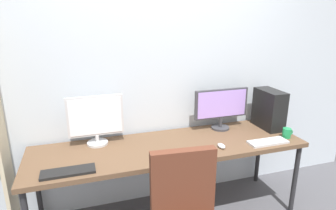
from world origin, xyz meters
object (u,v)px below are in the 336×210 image
keyboard_right (268,142)px  computer_mouse (221,146)px  desk (170,150)px  coffee_mug (287,133)px  monitor_left (96,119)px  monitor_right (221,106)px  keyboard_left (68,172)px  keyboard_center (179,155)px  pc_tower (269,109)px

keyboard_right → computer_mouse: size_ratio=3.72×
desk → coffee_mug: size_ratio=22.49×
monitor_left → monitor_right: 1.20m
computer_mouse → keyboard_left: bearing=-178.0°
keyboard_left → coffee_mug: bearing=1.6°
keyboard_center → computer_mouse: 0.41m
pc_tower → keyboard_right: bearing=-125.1°
monitor_left → keyboard_left: bearing=-118.5°
desk → keyboard_right: bearing=-15.3°
pc_tower → keyboard_right: 0.44m
monitor_left → keyboard_right: monitor_left is taller
monitor_right → keyboard_right: monitor_right is taller
pc_tower → coffee_mug: pc_tower is taller
keyboard_left → computer_mouse: (1.24, 0.04, 0.01)m
keyboard_center → computer_mouse: bearing=6.1°
monitor_right → coffee_mug: (0.48, -0.39, -0.19)m
desk → coffee_mug: 1.10m
keyboard_left → keyboard_right: size_ratio=1.06×
desk → keyboard_right: keyboard_right is taller
keyboard_right → coffee_mug: size_ratio=3.37×
pc_tower → computer_mouse: size_ratio=4.02×
keyboard_right → computer_mouse: bearing=174.4°
desk → pc_tower: bearing=5.3°
keyboard_left → pc_tower: bearing=9.8°
desk → keyboard_left: (-0.84, -0.23, 0.06)m
pc_tower → keyboard_center: size_ratio=1.02×
desk → keyboard_left: size_ratio=6.29×
keyboard_right → desk: bearing=164.7°
pc_tower → monitor_left: bearing=176.2°
keyboard_right → coffee_mug: bearing=12.4°
desk → pc_tower: (1.07, 0.10, 0.24)m
keyboard_left → keyboard_right: bearing=0.0°
desk → monitor_left: monitor_left is taller
keyboard_left → desk: bearing=15.3°
monitor_right → keyboard_center: (-0.60, -0.44, -0.22)m
keyboard_left → keyboard_right: same height
monitor_right → coffee_mug: size_ratio=5.24×
keyboard_left → coffee_mug: size_ratio=3.57×
monitor_left → keyboard_left: monitor_left is taller
desk → keyboard_left: 0.87m
keyboard_right → monitor_right: bearing=118.5°
computer_mouse → coffee_mug: coffee_mug is taller
monitor_left → monitor_right: monitor_left is taller
pc_tower → keyboard_center: 1.14m
desk → keyboard_right: 0.87m
desk → keyboard_right: size_ratio=6.68×
pc_tower → coffee_mug: (0.01, -0.28, -0.15)m
monitor_right → computer_mouse: 0.49m
keyboard_left → coffee_mug: (1.92, 0.05, 0.04)m
monitor_left → coffee_mug: 1.74m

